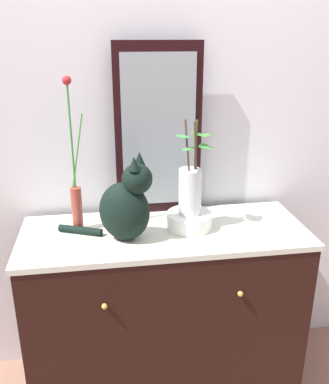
# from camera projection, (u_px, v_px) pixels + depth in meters

# --- Properties ---
(ground_plane) EXTENTS (6.00, 6.00, 0.00)m
(ground_plane) POSITION_uv_depth(u_px,v_px,m) (164.00, 382.00, 2.16)
(ground_plane) COLOR #886150
(wall_back) EXTENTS (4.40, 0.08, 2.60)m
(wall_back) POSITION_uv_depth(u_px,v_px,m) (154.00, 116.00, 1.99)
(wall_back) COLOR silver
(wall_back) RESTS_ON ground_plane
(sideboard) EXTENTS (1.25, 0.50, 0.86)m
(sideboard) POSITION_uv_depth(u_px,v_px,m) (165.00, 312.00, 2.01)
(sideboard) COLOR black
(sideboard) RESTS_ON ground_plane
(mirror_leaning) EXTENTS (0.40, 0.03, 0.78)m
(mirror_leaning) POSITION_uv_depth(u_px,v_px,m) (158.00, 131.00, 1.92)
(mirror_leaning) COLOR black
(mirror_leaning) RESTS_ON sideboard
(cat_sitting) EXTENTS (0.41, 0.24, 0.37)m
(cat_sitting) POSITION_uv_depth(u_px,v_px,m) (126.00, 205.00, 1.72)
(cat_sitting) COLOR black
(cat_sitting) RESTS_ON sideboard
(vase_slim_green) EXTENTS (0.07, 0.05, 0.66)m
(vase_slim_green) POSITION_uv_depth(u_px,v_px,m) (76.00, 193.00, 1.80)
(vase_slim_green) COLOR brown
(vase_slim_green) RESTS_ON sideboard
(bowl_porcelain) EXTENTS (0.20, 0.20, 0.07)m
(bowl_porcelain) POSITION_uv_depth(u_px,v_px,m) (189.00, 220.00, 1.87)
(bowl_porcelain) COLOR white
(bowl_porcelain) RESTS_ON sideboard
(vase_glass_clear) EXTENTS (0.17, 0.12, 0.42)m
(vase_glass_clear) POSITION_uv_depth(u_px,v_px,m) (190.00, 188.00, 1.81)
(vase_glass_clear) COLOR silver
(vase_glass_clear) RESTS_ON bowl_porcelain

